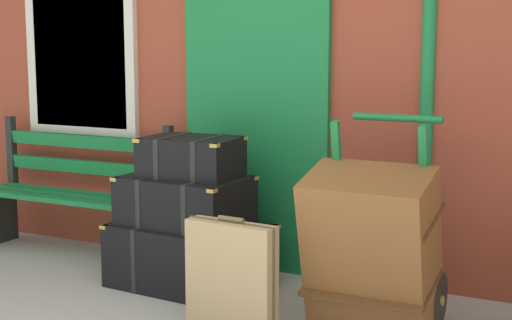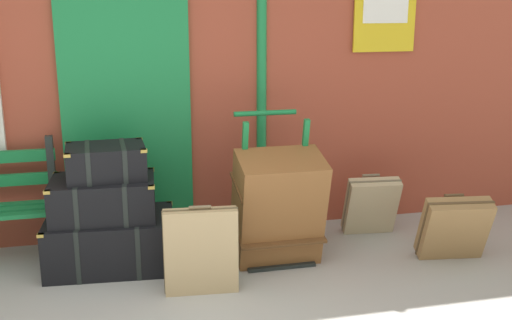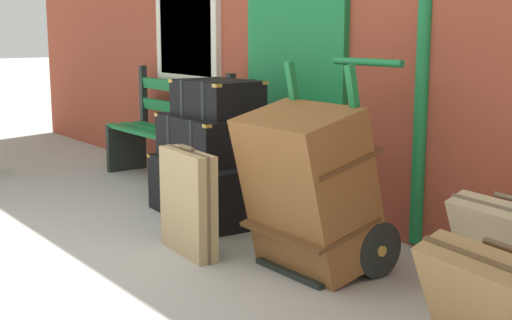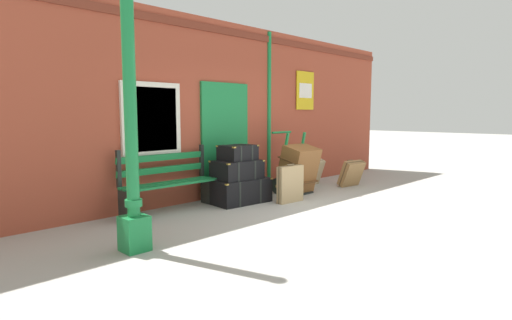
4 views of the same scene
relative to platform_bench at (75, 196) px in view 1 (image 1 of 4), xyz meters
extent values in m
cube|color=#9E422D|center=(1.51, 0.44, 1.16)|extent=(10.40, 0.30, 3.20)
cube|color=#197A3D|center=(1.41, 0.27, 0.61)|extent=(1.10, 0.05, 2.10)
cube|color=#0F4924|center=(1.41, 0.25, 0.61)|extent=(0.06, 0.02, 2.10)
cube|color=silver|center=(-0.12, 0.27, 1.01)|extent=(1.04, 0.06, 1.16)
cube|color=silver|center=(-0.12, 0.25, 1.01)|extent=(0.88, 0.02, 1.00)
cylinder|color=#197A3D|center=(2.61, 0.29, 1.16)|extent=(0.09, 0.09, 3.14)
cube|color=#197A3D|center=(0.00, -0.20, 0.01)|extent=(1.60, 0.09, 0.04)
cube|color=#197A3D|center=(0.00, -0.06, 0.01)|extent=(1.60, 0.09, 0.04)
cube|color=#197A3D|center=(0.00, 0.08, 0.01)|extent=(1.60, 0.09, 0.04)
cube|color=#197A3D|center=(0.00, 0.14, 0.21)|extent=(1.60, 0.05, 0.10)
cube|color=#197A3D|center=(0.00, 0.14, 0.41)|extent=(1.60, 0.05, 0.10)
cube|color=black|center=(-0.76, 0.14, 0.29)|extent=(0.06, 0.06, 0.56)
cube|color=black|center=(0.76, -0.06, -0.22)|extent=(0.06, 0.40, 0.45)
cube|color=black|center=(0.76, 0.14, 0.29)|extent=(0.06, 0.06, 0.56)
cube|color=black|center=(1.21, -0.31, -0.23)|extent=(1.05, 0.72, 0.42)
cube|color=black|center=(0.99, -0.29, -0.23)|extent=(0.09, 0.65, 0.43)
cube|color=black|center=(1.44, -0.33, -0.23)|extent=(0.09, 0.65, 0.43)
cube|color=#B79338|center=(0.71, -0.57, -0.04)|extent=(0.05, 0.05, 0.02)
cube|color=#B79338|center=(1.67, -0.65, -0.04)|extent=(0.05, 0.05, 0.02)
cube|color=#B79338|center=(0.76, 0.03, -0.04)|extent=(0.05, 0.05, 0.02)
cube|color=#B79338|center=(1.72, -0.05, -0.04)|extent=(0.05, 0.05, 0.02)
cube|color=silver|center=(1.18, -0.61, -0.23)|extent=(0.36, 0.01, 0.10)
cube|color=black|center=(1.18, -0.31, 0.14)|extent=(0.83, 0.59, 0.32)
cube|color=black|center=(1.00, -0.30, 0.14)|extent=(0.07, 0.55, 0.33)
cube|color=black|center=(1.36, -0.32, 0.14)|extent=(0.07, 0.55, 0.33)
cube|color=#B79338|center=(0.78, -0.53, 0.28)|extent=(0.05, 0.05, 0.02)
cube|color=#B79338|center=(1.54, -0.58, 0.28)|extent=(0.05, 0.05, 0.02)
cube|color=#B79338|center=(0.81, -0.03, 0.28)|extent=(0.05, 0.05, 0.02)
cube|color=#B79338|center=(1.57, -0.09, 0.28)|extent=(0.05, 0.05, 0.02)
cube|color=black|center=(1.21, -0.29, 0.43)|extent=(0.61, 0.46, 0.26)
cube|color=black|center=(1.08, -0.29, 0.43)|extent=(0.05, 0.45, 0.27)
cube|color=black|center=(1.35, -0.28, 0.43)|extent=(0.05, 0.45, 0.27)
cube|color=#B79338|center=(0.94, -0.50, 0.54)|extent=(0.05, 0.05, 0.02)
cube|color=#B79338|center=(1.50, -0.48, 0.54)|extent=(0.05, 0.05, 0.02)
cube|color=#B79338|center=(0.93, -0.10, 0.54)|extent=(0.05, 0.05, 0.02)
cube|color=#B79338|center=(1.49, -0.08, 0.54)|extent=(0.05, 0.05, 0.02)
cube|color=#197A3D|center=(2.29, -0.38, 0.15)|extent=(0.04, 0.29, 1.18)
cube|color=#197A3D|center=(2.79, -0.38, 0.15)|extent=(0.04, 0.29, 1.18)
cylinder|color=#197A3D|center=(2.54, -0.12, 0.73)|extent=(0.54, 0.04, 0.04)
cylinder|color=black|center=(2.22, -0.32, -0.28)|extent=(0.04, 0.32, 0.32)
cylinder|color=#B79338|center=(2.22, -0.32, -0.28)|extent=(0.07, 0.06, 0.06)
cylinder|color=black|center=(2.86, -0.32, -0.28)|extent=(0.04, 0.32, 0.32)
cylinder|color=#B79338|center=(2.86, -0.32, -0.28)|extent=(0.07, 0.06, 0.06)
cube|color=brown|center=(2.54, -0.56, 0.03)|extent=(0.68, 0.63, 0.96)
cube|color=brown|center=(2.54, -0.56, -0.16)|extent=(0.70, 0.45, 0.13)
cube|color=brown|center=(2.54, -0.56, 0.23)|extent=(0.70, 0.45, 0.13)
cube|color=tan|center=(1.86, -0.93, -0.13)|extent=(0.55, 0.17, 0.64)
cylinder|color=brown|center=(1.86, -0.93, 0.21)|extent=(0.16, 0.04, 0.03)
cube|color=brown|center=(1.86, -0.93, -0.13)|extent=(0.55, 0.06, 0.65)
camera|label=1|loc=(3.85, -4.60, 1.20)|focal=54.71mm
camera|label=2|loc=(1.28, -5.12, 1.67)|focal=43.48mm
camera|label=3|loc=(5.49, -3.09, 0.92)|focal=49.85mm
camera|label=4|loc=(-3.54, -5.46, 1.09)|focal=28.67mm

